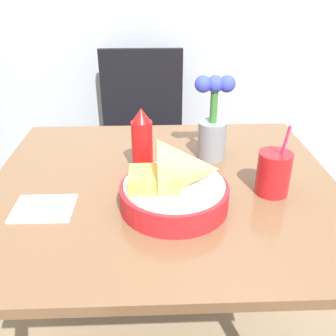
# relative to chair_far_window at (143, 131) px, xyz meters

# --- Properties ---
(dining_table) EXTENTS (0.92, 0.84, 0.74)m
(dining_table) POSITION_rel_chair_far_window_xyz_m (0.08, -0.86, 0.08)
(dining_table) COLOR brown
(dining_table) RESTS_ON ground_plane
(chair_far_window) EXTENTS (0.40, 0.40, 0.92)m
(chair_far_window) POSITION_rel_chair_far_window_xyz_m (0.00, 0.00, 0.00)
(chair_far_window) COLOR black
(chair_far_window) RESTS_ON ground_plane
(food_basket) EXTENTS (0.26, 0.26, 0.17)m
(food_basket) POSITION_rel_chair_far_window_xyz_m (0.11, -0.98, 0.26)
(food_basket) COLOR red
(food_basket) RESTS_ON dining_table
(ketchup_bottle) EXTENTS (0.06, 0.06, 0.18)m
(ketchup_bottle) POSITION_rel_chair_far_window_xyz_m (0.02, -0.79, 0.29)
(ketchup_bottle) COLOR red
(ketchup_bottle) RESTS_ON dining_table
(drink_cup) EXTENTS (0.08, 0.08, 0.19)m
(drink_cup) POSITION_rel_chair_far_window_xyz_m (0.35, -0.92, 0.25)
(drink_cup) COLOR red
(drink_cup) RESTS_ON dining_table
(flower_vase) EXTENTS (0.11, 0.08, 0.25)m
(flower_vase) POSITION_rel_chair_far_window_xyz_m (0.23, -0.71, 0.31)
(flower_vase) COLOR gray
(flower_vase) RESTS_ON dining_table
(napkin) EXTENTS (0.14, 0.11, 0.01)m
(napkin) POSITION_rel_chair_far_window_xyz_m (-0.21, -0.98, 0.20)
(napkin) COLOR white
(napkin) RESTS_ON dining_table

